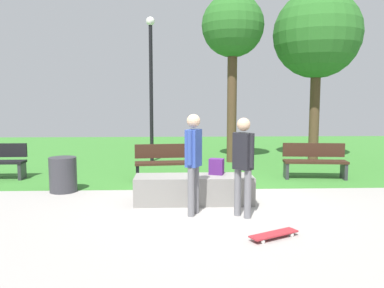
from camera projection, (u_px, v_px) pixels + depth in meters
ground_plane at (217, 203)px, 7.68m from camera, size 28.00×28.00×0.00m
grass_lawn at (197, 152)px, 15.23m from camera, size 26.60×12.80×0.01m
concrete_ledge at (194, 189)px, 7.68m from camera, size 2.33×0.70×0.55m
backpack_on_ledge at (216, 167)px, 7.77m from camera, size 0.33×0.28×0.32m
skater_performing_trick at (193, 156)px, 6.80m from camera, size 0.32×0.40×1.79m
skater_watching at (243, 159)px, 6.68m from camera, size 0.36×0.37×1.74m
skateboard_by_ledge at (274, 234)px, 5.72m from camera, size 0.80×0.55×0.08m
park_bench_far_left at (315, 160)px, 10.07m from camera, size 1.64×0.64×0.91m
park_bench_near_path at (166, 161)px, 9.87m from camera, size 1.64×0.63×0.91m
tree_leaning_ash at (233, 29)px, 12.35m from camera, size 1.99×1.99×5.40m
tree_young_birch at (317, 35)px, 12.73m from camera, size 2.87×2.87×5.63m
lamp_post at (151, 76)px, 12.65m from camera, size 0.28×0.28×4.70m
trash_bin at (63, 175)px, 8.61m from camera, size 0.60×0.60×0.78m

